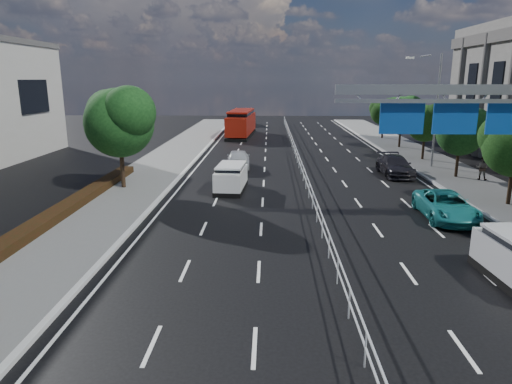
{
  "coord_description": "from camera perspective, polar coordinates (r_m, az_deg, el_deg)",
  "views": [
    {
      "loc": [
        -2.44,
        -10.96,
        7.06
      ],
      "look_at": [
        -2.98,
        7.79,
        2.4
      ],
      "focal_mm": 32.0,
      "sensor_mm": 36.0,
      "label": 1
    }
  ],
  "objects": [
    {
      "name": "ground",
      "position": [
        13.26,
        12.67,
        -18.58
      ],
      "size": [
        160.0,
        160.0,
        0.0
      ],
      "primitive_type": "plane",
      "color": "black",
      "rests_on": "ground"
    },
    {
      "name": "kerb_near",
      "position": [
        14.56,
        -26.53,
        -16.34
      ],
      "size": [
        0.25,
        140.0,
        0.15
      ],
      "primitive_type": "cube",
      "color": "silver",
      "rests_on": "ground"
    },
    {
      "name": "median_fence",
      "position": [
        34.18,
        5.73,
        2.86
      ],
      "size": [
        0.05,
        85.0,
        1.02
      ],
      "color": "silver",
      "rests_on": "ground"
    },
    {
      "name": "overhead_gantry",
      "position": [
        22.97,
        25.54,
        8.99
      ],
      "size": [
        10.24,
        0.38,
        7.45
      ],
      "color": "gray",
      "rests_on": "ground"
    },
    {
      "name": "streetlight_far",
      "position": [
        39.2,
        21.29,
        10.32
      ],
      "size": [
        2.78,
        2.4,
        9.0
      ],
      "color": "gray",
      "rests_on": "ground"
    },
    {
      "name": "near_tree_back",
      "position": [
        30.55,
        -16.67,
        8.78
      ],
      "size": [
        4.84,
        4.51,
        6.69
      ],
      "color": "black",
      "rests_on": "ground"
    },
    {
      "name": "far_tree_e",
      "position": [
        35.84,
        24.3,
        7.12
      ],
      "size": [
        3.63,
        3.38,
        5.13
      ],
      "color": "black",
      "rests_on": "ground"
    },
    {
      "name": "far_tree_f",
      "position": [
        42.84,
        20.51,
        8.3
      ],
      "size": [
        3.52,
        3.28,
        5.02
      ],
      "color": "black",
      "rests_on": "ground"
    },
    {
      "name": "far_tree_g",
      "position": [
        49.96,
        17.81,
        9.5
      ],
      "size": [
        3.96,
        3.69,
        5.45
      ],
      "color": "black",
      "rests_on": "ground"
    },
    {
      "name": "far_tree_h",
      "position": [
        57.22,
        15.73,
        9.8
      ],
      "size": [
        3.41,
        3.18,
        4.91
      ],
      "color": "black",
      "rests_on": "ground"
    },
    {
      "name": "white_minivan",
      "position": [
        29.54,
        -3.14,
        1.8
      ],
      "size": [
        1.99,
        4.1,
        1.73
      ],
      "rotation": [
        0.0,
        0.0,
        -0.07
      ],
      "color": "black",
      "rests_on": "ground"
    },
    {
      "name": "red_bus",
      "position": [
        58.03,
        -1.85,
        8.65
      ],
      "size": [
        3.33,
        11.12,
        3.28
      ],
      "rotation": [
        0.0,
        0.0,
        -0.07
      ],
      "color": "black",
      "rests_on": "ground"
    },
    {
      "name": "near_car_silver",
      "position": [
        37.17,
        -2.22,
        4.2
      ],
      "size": [
        2.03,
        4.6,
        1.54
      ],
      "primitive_type": "imported",
      "rotation": [
        0.0,
        0.0,
        3.19
      ],
      "color": "silver",
      "rests_on": "ground"
    },
    {
      "name": "near_car_dark",
      "position": [
        72.31,
        -1.18,
        9.03
      ],
      "size": [
        1.9,
        5.25,
        1.72
      ],
      "primitive_type": "imported",
      "rotation": [
        0.0,
        0.0,
        3.16
      ],
      "color": "black",
      "rests_on": "ground"
    },
    {
      "name": "parked_car_teal",
      "position": [
        25.52,
        22.65,
        -1.58
      ],
      "size": [
        2.48,
        5.1,
        1.4
      ],
      "primitive_type": "imported",
      "rotation": [
        0.0,
        0.0,
        -0.03
      ],
      "color": "#1B7B7D",
      "rests_on": "ground"
    },
    {
      "name": "parked_car_dark",
      "position": [
        35.84,
        16.98,
        3.17
      ],
      "size": [
        2.09,
        5.07,
        1.47
      ],
      "primitive_type": "imported",
      "rotation": [
        0.0,
        0.0,
        0.01
      ],
      "color": "black",
      "rests_on": "ground"
    },
    {
      "name": "pedestrian_b",
      "position": [
        35.83,
        26.42,
        2.72
      ],
      "size": [
        1.04,
        0.98,
        1.69
      ],
      "primitive_type": "imported",
      "rotation": [
        0.0,
        0.0,
        2.57
      ],
      "color": "gray",
      "rests_on": "sidewalk_far"
    }
  ]
}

